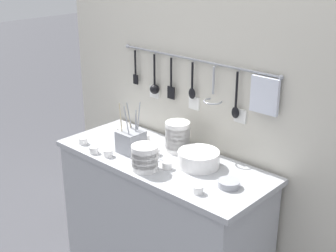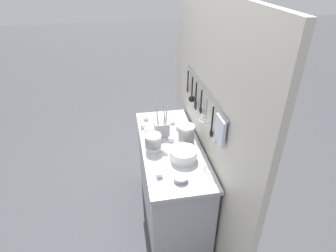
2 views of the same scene
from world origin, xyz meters
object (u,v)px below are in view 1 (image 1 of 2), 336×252
at_px(bowl_stack_short_front, 178,136).
at_px(cup_mid_row, 94,150).
at_px(cutlery_caddy, 131,141).
at_px(cup_edge_near, 127,139).
at_px(cup_by_caddy, 145,138).
at_px(cup_back_left, 167,165).
at_px(cup_front_right, 121,130).
at_px(bowl_stack_nested_right, 145,158).
at_px(plate_stack, 199,159).
at_px(cup_beside_plates, 155,151).
at_px(steel_mixing_bowl, 229,184).
at_px(cup_front_left, 198,189).
at_px(cup_edge_far, 83,141).
at_px(cup_back_right, 128,134).
at_px(cup_centre, 108,153).

xyz_separation_m(bowl_stack_short_front, cup_mid_row, (-0.30, -0.33, -0.06)).
relative_size(cutlery_caddy, cup_edge_near, 5.59).
relative_size(cup_by_caddy, cup_back_left, 1.00).
relative_size(bowl_stack_short_front, cup_front_right, 3.31).
relative_size(bowl_stack_nested_right, cutlery_caddy, 0.48).
xyz_separation_m(bowl_stack_nested_right, plate_stack, (0.17, 0.21, -0.02)).
height_order(cup_by_caddy, cup_beside_plates, same).
xyz_separation_m(steel_mixing_bowl, cup_mid_row, (-0.75, -0.19, 0.00)).
relative_size(cup_back_left, cup_beside_plates, 1.00).
height_order(plate_stack, cup_front_left, plate_stack).
bearing_deg(cup_front_right, cup_edge_near, -28.23).
relative_size(bowl_stack_short_front, steel_mixing_bowl, 1.59).
height_order(bowl_stack_short_front, cup_by_caddy, bowl_stack_short_front).
relative_size(steel_mixing_bowl, cup_front_left, 2.08).
height_order(cup_front_left, cup_by_caddy, same).
bearing_deg(cup_by_caddy, plate_stack, -6.65).
distance_m(cup_edge_far, cup_mid_row, 0.15).
xyz_separation_m(cup_edge_far, cup_mid_row, (0.14, -0.04, 0.00)).
distance_m(steel_mixing_bowl, cup_edge_far, 0.90).
height_order(cutlery_caddy, cup_back_right, cutlery_caddy).
relative_size(cutlery_caddy, cup_front_left, 5.59).
height_order(cup_front_right, cup_back_right, same).
relative_size(bowl_stack_nested_right, cup_back_left, 2.67).
bearing_deg(cup_edge_near, plate_stack, 4.43).
xyz_separation_m(cup_edge_near, cup_mid_row, (-0.02, -0.22, 0.00)).
height_order(cup_centre, cup_back_right, same).
bearing_deg(cup_centre, cup_back_left, 17.65).
xyz_separation_m(plate_stack, cup_back_right, (-0.54, 0.02, -0.02)).
relative_size(cutlery_caddy, cup_by_caddy, 5.59).
relative_size(cup_edge_near, cup_beside_plates, 1.00).
bearing_deg(cup_front_left, cup_edge_near, 165.23).
xyz_separation_m(cup_by_caddy, cup_centre, (0.01, -0.28, 0.00)).
relative_size(cup_centre, cup_mid_row, 1.00).
relative_size(cup_front_left, cup_centre, 1.00).
distance_m(cup_edge_far, cup_back_right, 0.26).
bearing_deg(bowl_stack_short_front, cup_back_left, -61.13).
distance_m(bowl_stack_short_front, plate_stack, 0.22).
xyz_separation_m(cup_front_right, cup_centre, (0.19, -0.26, 0.00)).
bearing_deg(steel_mixing_bowl, cup_edge_far, -170.57).
bearing_deg(cup_centre, cup_edge_near, 108.84).
distance_m(plate_stack, steel_mixing_bowl, 0.25).
bearing_deg(cup_edge_near, cup_by_caddy, 56.77).
bearing_deg(cup_front_right, cup_by_caddy, 6.38).
bearing_deg(plate_stack, cup_beside_plates, -169.59).
relative_size(bowl_stack_short_front, cup_by_caddy, 3.31).
xyz_separation_m(cup_by_caddy, cup_beside_plates, (0.17, -0.10, 0.00)).
height_order(steel_mixing_bowl, cup_front_left, cup_front_left).
height_order(bowl_stack_short_front, plate_stack, bowl_stack_short_front).
distance_m(steel_mixing_bowl, cup_mid_row, 0.77).
height_order(bowl_stack_short_front, cutlery_caddy, cutlery_caddy).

